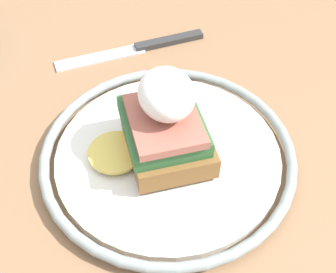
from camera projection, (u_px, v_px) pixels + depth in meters
The scene contains 4 objects.
dining_table at pixel (178, 241), 0.55m from camera, with size 1.01×0.66×0.77m.
plate at pixel (168, 155), 0.45m from camera, with size 0.24×0.24×0.02m.
sandwich at pixel (165, 124), 0.42m from camera, with size 0.09×0.11×0.09m.
knife at pixel (143, 47), 0.56m from camera, with size 0.03×0.18×0.01m.
Camera 1 is at (-0.26, 0.08, 1.13)m, focal length 50.00 mm.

